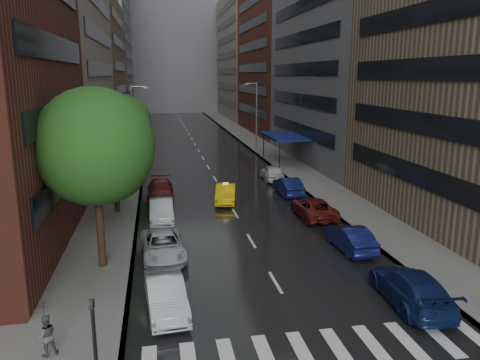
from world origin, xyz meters
The scene contains 19 objects.
ground centered at (0.00, 0.00, 0.00)m, with size 220.00×220.00×0.00m, color gray.
road centered at (0.00, 50.00, 0.01)m, with size 14.00×140.00×0.01m, color black.
sidewalk_left centered at (-9.00, 50.00, 0.07)m, with size 4.00×140.00×0.15m, color gray.
sidewalk_right centered at (9.00, 50.00, 0.07)m, with size 4.00×140.00×0.15m, color gray.
crosswalk centered at (0.20, -2.00, 0.01)m, with size 13.15×2.80×0.01m.
buildings_left centered at (-15.00, 58.79, 15.99)m, with size 8.00×108.00×38.00m.
buildings_right centered at (15.00, 56.70, 15.03)m, with size 8.05×109.10×36.00m.
building_far centered at (0.00, 118.00, 16.00)m, with size 40.00×14.00×32.00m, color slate.
tree_near centered at (-8.60, 7.29, 6.53)m, with size 5.99×5.99×9.54m.
tree_mid centered at (-8.60, 17.66, 6.05)m, with size 5.55×5.55×8.84m.
tree_far centered at (-8.60, 32.26, 5.57)m, with size 5.11×5.11×8.14m.
taxi centered at (-0.23, 19.26, 0.73)m, with size 1.54×4.43×1.46m, color #DCB30B.
parked_cars_left centered at (-5.40, 12.42, 0.74)m, with size 2.69×24.16×1.52m.
parked_cars_right centered at (5.40, 12.72, 0.76)m, with size 2.58×30.70×1.59m.
ped_black_umbrella centered at (-9.71, -0.75, 1.40)m, with size 0.96×0.98×2.09m.
traffic_light centered at (-7.60, -3.63, 2.23)m, with size 0.18×0.15×3.45m.
street_lamp_left centered at (-7.72, 30.00, 4.89)m, with size 1.74×0.22×9.00m.
street_lamp_right centered at (7.72, 45.00, 4.89)m, with size 1.74×0.22×9.00m.
awning centered at (8.98, 35.00, 3.13)m, with size 4.00×8.00×3.12m.
Camera 1 is at (-5.52, -16.85, 10.06)m, focal length 35.00 mm.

